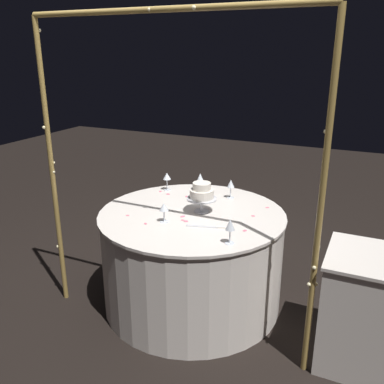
% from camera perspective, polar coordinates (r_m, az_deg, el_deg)
% --- Properties ---
extents(ground_plane, '(12.00, 12.00, 0.00)m').
position_cam_1_polar(ground_plane, '(3.40, -0.00, -14.68)').
color(ground_plane, black).
extents(decorative_arch, '(1.94, 0.06, 2.11)m').
position_cam_1_polar(decorative_arch, '(2.55, -3.60, 7.36)').
color(decorative_arch, olive).
rests_on(decorative_arch, ground).
extents(main_table, '(1.37, 1.37, 0.75)m').
position_cam_1_polar(main_table, '(3.21, -0.00, -9.09)').
color(main_table, silver).
rests_on(main_table, ground).
extents(side_table, '(0.54, 0.54, 0.74)m').
position_cam_1_polar(side_table, '(2.85, 22.84, -14.75)').
color(side_table, silver).
rests_on(side_table, ground).
extents(tiered_cake, '(0.22, 0.22, 0.22)m').
position_cam_1_polar(tiered_cake, '(3.02, 1.34, -0.17)').
color(tiered_cake, silver).
rests_on(tiered_cake, main_table).
extents(wine_glass_0, '(0.06, 0.06, 0.15)m').
position_cam_1_polar(wine_glass_0, '(3.33, 5.34, 1.01)').
color(wine_glass_0, silver).
rests_on(wine_glass_0, main_table).
extents(wine_glass_1, '(0.07, 0.07, 0.15)m').
position_cam_1_polar(wine_glass_1, '(3.51, -3.46, 2.07)').
color(wine_glass_1, silver).
rests_on(wine_glass_1, main_table).
extents(wine_glass_2, '(0.06, 0.06, 0.16)m').
position_cam_1_polar(wine_glass_2, '(2.54, 5.25, -4.64)').
color(wine_glass_2, silver).
rests_on(wine_glass_2, main_table).
extents(wine_glass_3, '(0.06, 0.06, 0.14)m').
position_cam_1_polar(wine_glass_3, '(2.86, -3.87, -2.19)').
color(wine_glass_3, silver).
rests_on(wine_glass_3, main_table).
extents(wine_glass_4, '(0.06, 0.06, 0.17)m').
position_cam_1_polar(wine_glass_4, '(3.44, 1.13, 1.89)').
color(wine_glass_4, silver).
rests_on(wine_glass_4, main_table).
extents(cake_knife, '(0.29, 0.10, 0.01)m').
position_cam_1_polar(cake_knife, '(2.80, 2.54, -4.80)').
color(cake_knife, silver).
rests_on(cake_knife, main_table).
extents(rose_petal_0, '(0.04, 0.05, 0.00)m').
position_cam_1_polar(rose_petal_0, '(2.98, -1.28, -3.36)').
color(rose_petal_0, '#EA6B84').
rests_on(rose_petal_0, main_table).
extents(rose_petal_1, '(0.04, 0.03, 0.00)m').
position_cam_1_polar(rose_petal_1, '(3.44, -3.31, -0.28)').
color(rose_petal_1, '#EA6B84').
rests_on(rose_petal_1, main_table).
extents(rose_petal_2, '(0.03, 0.03, 0.00)m').
position_cam_1_polar(rose_petal_2, '(3.03, -8.82, -3.19)').
color(rose_petal_2, '#EA6B84').
rests_on(rose_petal_2, main_table).
extents(rose_petal_3, '(0.05, 0.05, 0.00)m').
position_cam_1_polar(rose_petal_3, '(3.61, 1.10, 0.67)').
color(rose_petal_3, '#EA6B84').
rests_on(rose_petal_3, main_table).
extents(rose_petal_4, '(0.03, 0.04, 0.00)m').
position_cam_1_polar(rose_petal_4, '(3.38, -0.73, -0.61)').
color(rose_petal_4, '#EA6B84').
rests_on(rose_petal_4, main_table).
extents(rose_petal_5, '(0.03, 0.03, 0.00)m').
position_cam_1_polar(rose_petal_5, '(3.02, 8.38, -3.26)').
color(rose_petal_5, '#EA6B84').
rests_on(rose_petal_5, main_table).
extents(rose_petal_6, '(0.04, 0.04, 0.00)m').
position_cam_1_polar(rose_petal_6, '(2.88, -6.39, -4.33)').
color(rose_petal_6, '#EA6B84').
rests_on(rose_petal_6, main_table).
extents(rose_petal_7, '(0.04, 0.04, 0.00)m').
position_cam_1_polar(rose_petal_7, '(3.19, 10.29, -2.11)').
color(rose_petal_7, '#EA6B84').
rests_on(rose_petal_7, main_table).
extents(rose_petal_8, '(0.04, 0.04, 0.00)m').
position_cam_1_polar(rose_petal_8, '(3.51, -4.37, 0.07)').
color(rose_petal_8, '#EA6B84').
rests_on(rose_petal_8, main_table).
extents(rose_petal_9, '(0.04, 0.03, 0.00)m').
position_cam_1_polar(rose_petal_9, '(2.90, -0.83, -4.01)').
color(rose_petal_9, '#EA6B84').
rests_on(rose_petal_9, main_table).
extents(rose_petal_10, '(0.03, 0.04, 0.00)m').
position_cam_1_polar(rose_petal_10, '(2.77, 7.25, -5.26)').
color(rose_petal_10, '#EA6B84').
rests_on(rose_petal_10, main_table).
extents(rose_petal_11, '(0.03, 0.03, 0.00)m').
position_cam_1_polar(rose_petal_11, '(2.92, -1.24, -3.87)').
color(rose_petal_11, '#EA6B84').
rests_on(rose_petal_11, main_table).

